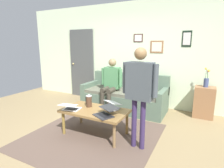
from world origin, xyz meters
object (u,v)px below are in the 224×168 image
at_px(interior_door, 82,64).
at_px(flower_vase, 206,81).
at_px(french_press, 89,101).
at_px(laptop_left, 71,107).
at_px(person_seated, 111,82).
at_px(coffee_table, 95,112).
at_px(person_standing, 139,86).
at_px(laptop_center, 106,113).
at_px(side_shelf, 204,102).
at_px(couch, 124,97).
at_px(laptop_right, 110,106).

height_order(interior_door, flower_vase, interior_door).
distance_m(interior_door, french_press, 2.47).
distance_m(laptop_left, person_seated, 1.47).
height_order(interior_door, coffee_table, interior_door).
bearing_deg(interior_door, person_standing, 141.09).
xyz_separation_m(interior_door, flower_vase, (-3.45, 0.20, -0.19)).
height_order(interior_door, french_press, interior_door).
height_order(laptop_center, side_shelf, side_shelf).
relative_size(coffee_table, flower_vase, 2.77).
height_order(laptop_center, french_press, french_press).
distance_m(couch, laptop_left, 1.73).
distance_m(interior_door, person_standing, 3.28).
bearing_deg(flower_vase, laptop_left, 43.17).
xyz_separation_m(laptop_left, side_shelf, (-2.12, -1.99, -0.16)).
bearing_deg(side_shelf, couch, 9.78).
bearing_deg(laptop_center, couch, -77.62).
relative_size(coffee_table, laptop_left, 2.87).
xyz_separation_m(person_standing, person_seated, (1.17, -1.33, -0.28)).
bearing_deg(person_seated, french_press, 96.65).
xyz_separation_m(coffee_table, person_seated, (0.33, -1.25, 0.31)).
xyz_separation_m(french_press, side_shelf, (-1.93, -1.69, -0.22)).
relative_size(interior_door, laptop_right, 4.83).
distance_m(interior_door, person_seated, 1.59).
height_order(laptop_center, flower_vase, flower_vase).
height_order(laptop_right, side_shelf, side_shelf).
bearing_deg(person_seated, side_shelf, -165.45).
height_order(side_shelf, flower_vase, flower_vase).
bearing_deg(couch, side_shelf, -170.22).
bearing_deg(side_shelf, coffee_table, 45.88).
height_order(laptop_left, laptop_center, laptop_left).
relative_size(side_shelf, person_seated, 0.55).
distance_m(laptop_left, french_press, 0.36).
xyz_separation_m(couch, person_seated, (0.27, 0.23, 0.42)).
bearing_deg(laptop_center, laptop_right, -75.65).
distance_m(laptop_right, person_standing, 0.85).
bearing_deg(laptop_left, flower_vase, -136.83).
bearing_deg(laptop_left, french_press, -122.52).
height_order(flower_vase, person_seated, person_seated).
relative_size(couch, french_press, 8.30).
xyz_separation_m(interior_door, laptop_center, (-2.01, 2.13, -0.51)).
bearing_deg(couch, french_press, 84.48).
distance_m(couch, laptop_center, 1.67).
bearing_deg(side_shelf, french_press, 41.23).
relative_size(side_shelf, person_standing, 0.44).
height_order(laptop_left, laptop_right, laptop_left).
distance_m(french_press, side_shelf, 2.58).
xyz_separation_m(laptop_right, side_shelf, (-1.53, -1.59, -0.16)).
height_order(coffee_table, laptop_right, laptop_right).
xyz_separation_m(couch, coffee_table, (-0.06, 1.48, 0.11)).
relative_size(laptop_center, person_standing, 0.29).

